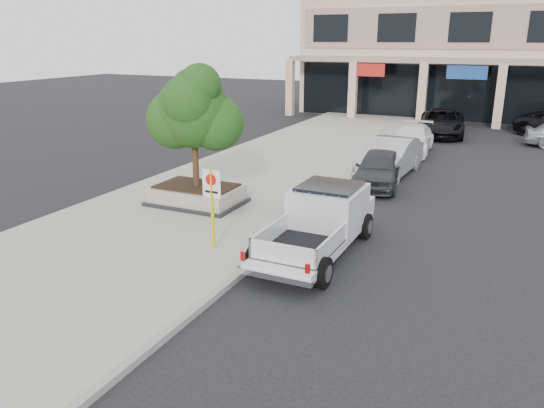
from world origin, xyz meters
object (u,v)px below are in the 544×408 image
(pickup_truck, at_px, (316,224))
(curb_car_b, at_px, (390,157))
(planter_tree, at_px, (199,111))
(no_parking_sign, at_px, (212,199))
(curb_car_a, at_px, (379,169))
(planter, at_px, (197,195))
(curb_car_c, at_px, (411,139))
(curb_car_d, at_px, (441,123))

(pickup_truck, bearing_deg, curb_car_b, 91.84)
(planter_tree, bearing_deg, curb_car_b, 55.92)
(no_parking_sign, height_order, curb_car_a, no_parking_sign)
(curb_car_a, bearing_deg, planter, -139.22)
(planter, height_order, curb_car_c, curb_car_c)
(curb_car_b, bearing_deg, pickup_truck, -84.48)
(no_parking_sign, xyz_separation_m, curb_car_d, (2.95, 22.20, -0.83))
(curb_car_c, bearing_deg, pickup_truck, -92.30)
(curb_car_b, distance_m, curb_car_d, 11.24)
(no_parking_sign, bearing_deg, planter, 128.63)
(planter, relative_size, pickup_truck, 0.57)
(planter_tree, distance_m, curb_car_b, 9.27)
(planter, distance_m, planter_tree, 2.95)
(planter_tree, xyz_separation_m, curb_car_c, (4.89, 12.66, -2.70))
(curb_car_b, bearing_deg, curb_car_d, 91.22)
(planter_tree, bearing_deg, curb_car_a, 47.29)
(pickup_truck, xyz_separation_m, curb_car_b, (-0.21, 9.76, -0.08))
(planter, bearing_deg, curb_car_b, 55.76)
(no_parking_sign, relative_size, curb_car_d, 0.40)
(no_parking_sign, distance_m, curb_car_c, 16.46)
(curb_car_b, height_order, curb_car_c, curb_car_b)
(curb_car_d, bearing_deg, planter_tree, -113.28)
(no_parking_sign, relative_size, curb_car_c, 0.47)
(pickup_truck, distance_m, curb_car_b, 9.77)
(curb_car_a, height_order, curb_car_c, curb_car_a)
(no_parking_sign, height_order, curb_car_d, no_parking_sign)
(pickup_truck, distance_m, curb_car_c, 15.06)
(no_parking_sign, bearing_deg, curb_car_a, 75.36)
(curb_car_b, xyz_separation_m, curb_car_d, (0.60, 11.22, -0.01))
(no_parking_sign, distance_m, pickup_truck, 2.94)
(no_parking_sign, xyz_separation_m, curb_car_b, (2.35, 10.98, -0.82))
(pickup_truck, height_order, curb_car_a, pickup_truck)
(curb_car_b, bearing_deg, curb_car_c, 95.24)
(curb_car_d, bearing_deg, curb_car_b, -99.62)
(planter, height_order, curb_car_d, curb_car_d)
(no_parking_sign, bearing_deg, curb_car_d, 82.44)
(planter_tree, xyz_separation_m, curb_car_d, (5.58, 18.59, -2.62))
(curb_car_d, bearing_deg, pickup_truck, -97.62)
(planter_tree, xyz_separation_m, curb_car_a, (4.99, 5.41, -2.68))
(curb_car_c, bearing_deg, curb_car_d, 79.93)
(planter, relative_size, curb_car_a, 0.74)
(planter, xyz_separation_m, curb_car_a, (5.12, 5.56, 0.26))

